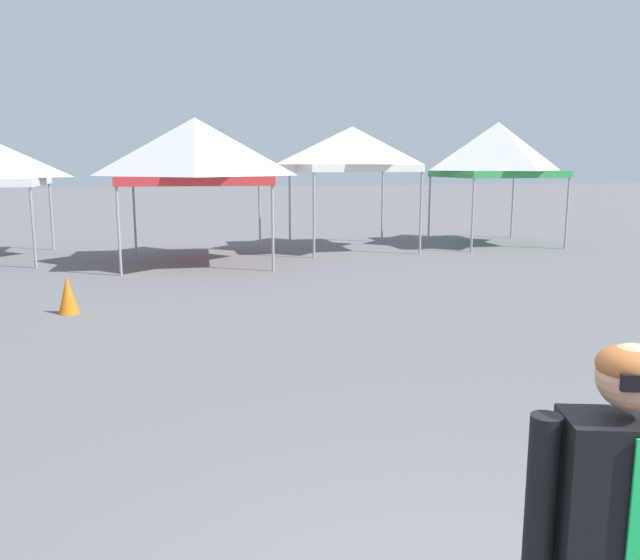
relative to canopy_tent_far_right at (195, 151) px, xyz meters
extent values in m
cylinder|color=#9E9EA3|center=(-3.74, 0.00, -1.66)|extent=(0.06, 0.06, 2.07)
cylinder|color=#9E9EA3|center=(-3.84, 3.37, -1.66)|extent=(0.06, 0.06, 2.07)
cylinder|color=#9E9EA3|center=(-1.76, -1.54, -1.64)|extent=(0.06, 0.06, 2.11)
cylinder|color=#9E9EA3|center=(1.54, -1.76, -1.64)|extent=(0.06, 0.06, 2.11)
cylinder|color=#9E9EA3|center=(-1.54, 1.76, -1.64)|extent=(0.06, 0.06, 2.11)
cylinder|color=#9E9EA3|center=(1.76, 1.54, -1.64)|extent=(0.06, 0.06, 2.11)
pyramid|color=white|center=(0.00, 0.00, 0.10)|extent=(3.70, 3.70, 1.36)
cube|color=red|center=(0.00, 0.00, -0.68)|extent=(3.67, 3.67, 0.20)
cylinder|color=#9E9EA3|center=(2.92, 0.00, -1.50)|extent=(0.06, 0.06, 2.38)
cylinder|color=#9E9EA3|center=(5.85, 0.03, -1.50)|extent=(0.06, 0.06, 2.38)
cylinder|color=#9E9EA3|center=(2.88, 2.93, -1.50)|extent=(0.06, 0.06, 2.38)
cylinder|color=#9E9EA3|center=(5.82, 2.97, -1.50)|extent=(0.06, 0.06, 2.38)
pyramid|color=white|center=(4.37, 1.48, 0.20)|extent=(3.12, 3.12, 1.03)
cube|color=white|center=(4.37, 1.48, -0.41)|extent=(3.09, 3.09, 0.20)
cylinder|color=#9E9EA3|center=(7.39, 0.06, -1.59)|extent=(0.06, 0.06, 2.21)
cylinder|color=#9E9EA3|center=(10.32, 0.05, -1.59)|extent=(0.06, 0.06, 2.21)
cylinder|color=#9E9EA3|center=(7.40, 2.99, -1.59)|extent=(0.06, 0.06, 2.21)
cylinder|color=#9E9EA3|center=(10.33, 2.98, -1.59)|extent=(0.06, 0.06, 2.21)
pyramid|color=white|center=(8.86, 1.52, 0.21)|extent=(3.09, 3.09, 1.40)
cube|color=green|center=(8.86, 1.52, -0.59)|extent=(3.06, 3.06, 0.20)
cube|color=black|center=(0.61, -14.10, -1.47)|extent=(0.47, 0.36, 0.60)
cylinder|color=black|center=(0.36, -14.02, -1.45)|extent=(0.11, 0.11, 0.56)
sphere|color=tan|center=(0.61, -14.10, -1.03)|extent=(0.23, 0.23, 0.23)
ellipsoid|color=brown|center=(0.61, -14.10, -0.99)|extent=(0.23, 0.23, 0.14)
cube|color=#19BF59|center=(0.57, -14.23, -1.42)|extent=(0.05, 0.02, 0.46)
cone|color=orange|center=(-2.39, -5.09, -2.38)|extent=(0.32, 0.32, 0.62)
camera|label=1|loc=(-0.91, -15.85, -0.32)|focal=35.88mm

